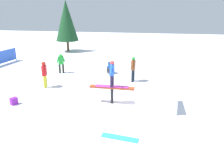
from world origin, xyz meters
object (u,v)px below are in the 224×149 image
object	(u,v)px
rail_feature	(112,89)
folding_chair	(111,68)
bystander_brown	(133,68)
backpack_on_snow	(14,101)
bystander_red	(44,73)
bystander_green	(61,62)
main_rider_on_rail	(112,75)
pine_tree_near	(66,21)
loose_snowboard_cyan	(120,138)

from	to	relation	value
rail_feature	folding_chair	xyz separation A→B (m)	(0.94, -4.85, -0.29)
bystander_brown	backpack_on_snow	world-z (taller)	bystander_brown
rail_feature	bystander_red	xyz separation A→B (m)	(4.16, -1.53, 0.14)
bystander_red	bystander_green	world-z (taller)	bystander_red
main_rider_on_rail	rail_feature	bearing A→B (deg)	0.00
bystander_green	pine_tree_near	bearing A→B (deg)	65.22
bystander_green	bystander_brown	world-z (taller)	bystander_brown
bystander_brown	loose_snowboard_cyan	xyz separation A→B (m)	(-0.04, 6.27, -0.86)
main_rider_on_rail	bystander_brown	bearing A→B (deg)	-102.84
bystander_brown	folding_chair	xyz separation A→B (m)	(1.67, -1.42, -0.46)
rail_feature	folding_chair	distance (m)	4.95
rail_feature	bystander_brown	xyz separation A→B (m)	(-0.73, -3.43, 0.17)
pine_tree_near	backpack_on_snow	bearing A→B (deg)	99.45
main_rider_on_rail	bystander_red	size ratio (longest dim) A/B	1.03
bystander_red	backpack_on_snow	distance (m)	2.58
folding_chair	loose_snowboard_cyan	bearing A→B (deg)	76.30
folding_chair	main_rider_on_rail	bearing A→B (deg)	74.76
main_rider_on_rail	bystander_brown	size ratio (longest dim) A/B	1.01
backpack_on_snow	folding_chair	bearing A→B (deg)	176.86
bystander_red	bystander_green	size ratio (longest dim) A/B	1.12
backpack_on_snow	bystander_green	bearing A→B (deg)	-153.40
bystander_green	loose_snowboard_cyan	size ratio (longest dim) A/B	1.01
bystander_brown	backpack_on_snow	xyz separation A→B (m)	(5.30, 4.35, -0.70)
bystander_brown	loose_snowboard_cyan	world-z (taller)	bystander_brown
rail_feature	loose_snowboard_cyan	world-z (taller)	rail_feature
backpack_on_snow	main_rider_on_rail	bearing A→B (deg)	130.47
loose_snowboard_cyan	backpack_on_snow	size ratio (longest dim) A/B	3.93
pine_tree_near	rail_feature	bearing A→B (deg)	119.39
rail_feature	bystander_red	size ratio (longest dim) A/B	1.41
main_rider_on_rail	loose_snowboard_cyan	xyz separation A→B (m)	(-0.77, 2.85, -1.43)
loose_snowboard_cyan	backpack_on_snow	bearing A→B (deg)	168.05
rail_feature	bystander_brown	size ratio (longest dim) A/B	1.38
rail_feature	main_rider_on_rail	xyz separation A→B (m)	(0.00, 0.00, 0.73)
bystander_brown	folding_chair	world-z (taller)	bystander_brown
bystander_green	folding_chair	size ratio (longest dim) A/B	1.53
bystander_green	folding_chair	xyz separation A→B (m)	(-3.41, -0.48, -0.34)
loose_snowboard_cyan	bystander_red	bearing A→B (deg)	146.24
backpack_on_snow	bystander_red	bearing A→B (deg)	-160.33
bystander_red	backpack_on_snow	size ratio (longest dim) A/B	4.44
bystander_red	loose_snowboard_cyan	bearing A→B (deg)	-146.82
bystander_green	bystander_brown	xyz separation A→B (m)	(-5.07, 0.95, 0.12)
rail_feature	main_rider_on_rail	bearing A→B (deg)	0.00
main_rider_on_rail	folding_chair	distance (m)	5.04
bystander_red	pine_tree_near	size ratio (longest dim) A/B	0.29
main_rider_on_rail	backpack_on_snow	size ratio (longest dim) A/B	4.59
bystander_green	rail_feature	bearing A→B (deg)	-87.39
bystander_red	bystander_brown	bearing A→B (deg)	-84.03
folding_chair	pine_tree_near	world-z (taller)	pine_tree_near
rail_feature	folding_chair	bearing A→B (deg)	-78.34
bystander_red	pine_tree_near	world-z (taller)	pine_tree_near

